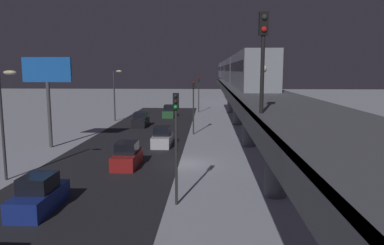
# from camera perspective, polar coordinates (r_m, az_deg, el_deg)

# --- Properties ---
(ground_plane) EXTENTS (240.00, 240.00, 0.00)m
(ground_plane) POSITION_cam_1_polar(r_m,az_deg,el_deg) (30.15, -1.17, -6.49)
(ground_plane) COLOR silver
(avenue_asphalt) EXTENTS (11.00, 88.88, 0.01)m
(avenue_asphalt) POSITION_cam_1_polar(r_m,az_deg,el_deg) (31.10, -12.26, -6.21)
(avenue_asphalt) COLOR #28282D
(avenue_asphalt) RESTS_ON ground_plane
(elevated_railway) EXTENTS (5.00, 88.88, 5.91)m
(elevated_railway) POSITION_cam_1_polar(r_m,az_deg,el_deg) (29.48, 10.49, 3.11)
(elevated_railway) COLOR slate
(elevated_railway) RESTS_ON ground_plane
(subway_train) EXTENTS (2.94, 74.07, 3.40)m
(subway_train) POSITION_cam_1_polar(r_m,az_deg,el_deg) (64.90, 6.34, 8.20)
(subway_train) COLOR #999EA8
(subway_train) RESTS_ON elevated_railway
(rail_signal) EXTENTS (0.36, 0.41, 4.00)m
(rail_signal) POSITION_cam_1_polar(r_m,az_deg,el_deg) (14.94, 11.10, 11.85)
(rail_signal) COLOR black
(rail_signal) RESTS_ON elevated_railway
(sedan_black) EXTENTS (1.80, 4.16, 1.97)m
(sedan_black) POSITION_cam_1_polar(r_m,az_deg,el_deg) (50.24, -8.07, 0.29)
(sedan_black) COLOR black
(sedan_black) RESTS_ON ground_plane
(sedan_green_2) EXTENTS (1.80, 4.48, 1.97)m
(sedan_green_2) POSITION_cam_1_polar(r_m,az_deg,el_deg) (60.08, -3.61, 1.65)
(sedan_green_2) COLOR #2D6038
(sedan_green_2) RESTS_ON ground_plane
(sedan_white) EXTENTS (1.80, 4.20, 1.97)m
(sedan_white) POSITION_cam_1_polar(r_m,az_deg,el_deg) (37.21, -4.69, -2.43)
(sedan_white) COLOR silver
(sedan_white) RESTS_ON ground_plane
(sedan_blue) EXTENTS (1.80, 4.31, 1.97)m
(sedan_blue) POSITION_cam_1_polar(r_m,az_deg,el_deg) (22.07, -22.88, -10.54)
(sedan_blue) COLOR navy
(sedan_blue) RESTS_ON ground_plane
(sedan_red) EXTENTS (1.80, 4.27, 1.97)m
(sedan_red) POSITION_cam_1_polar(r_m,az_deg,el_deg) (29.71, -10.14, -5.25)
(sedan_red) COLOR #A51E1E
(sedan_red) RESTS_ON ground_plane
(traffic_light_near) EXTENTS (0.32, 0.44, 6.40)m
(traffic_light_near) POSITION_cam_1_polar(r_m,az_deg,el_deg) (20.28, -2.52, -1.60)
(traffic_light_near) COLOR #2D2D2D
(traffic_light_near) RESTS_ON ground_plane
(traffic_light_mid) EXTENTS (0.32, 0.44, 6.40)m
(traffic_light_mid) POSITION_cam_1_polar(r_m,az_deg,el_deg) (43.19, 0.22, 3.63)
(traffic_light_mid) COLOR #2D2D2D
(traffic_light_mid) RESTS_ON ground_plane
(traffic_light_far) EXTENTS (0.32, 0.44, 6.40)m
(traffic_light_far) POSITION_cam_1_polar(r_m,az_deg,el_deg) (66.25, 1.07, 5.22)
(traffic_light_far) COLOR #2D2D2D
(traffic_light_far) RESTS_ON ground_plane
(commercial_billboard) EXTENTS (4.80, 0.36, 8.90)m
(commercial_billboard) POSITION_cam_1_polar(r_m,az_deg,el_deg) (38.37, -21.75, 6.41)
(commercial_billboard) COLOR #4C4C51
(commercial_billboard) RESTS_ON ground_plane
(street_lamp_near) EXTENTS (1.35, 0.44, 7.65)m
(street_lamp_near) POSITION_cam_1_polar(r_m,az_deg,el_deg) (28.00, -27.35, 1.48)
(street_lamp_near) COLOR #38383D
(street_lamp_near) RESTS_ON ground_plane
(street_lamp_far) EXTENTS (1.35, 0.44, 7.65)m
(street_lamp_far) POSITION_cam_1_polar(r_m,az_deg,el_deg) (55.94, -11.90, 5.13)
(street_lamp_far) COLOR #38383D
(street_lamp_far) RESTS_ON ground_plane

